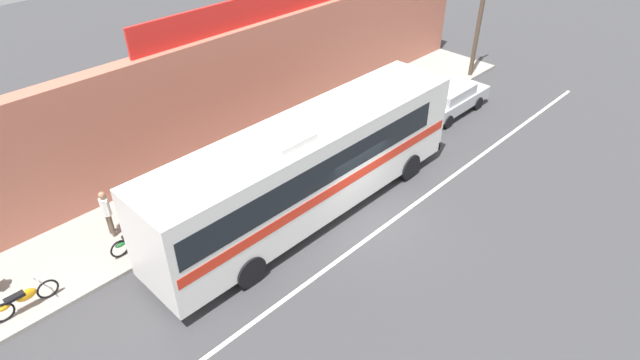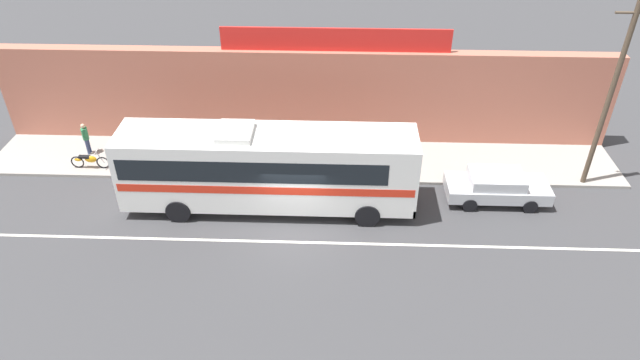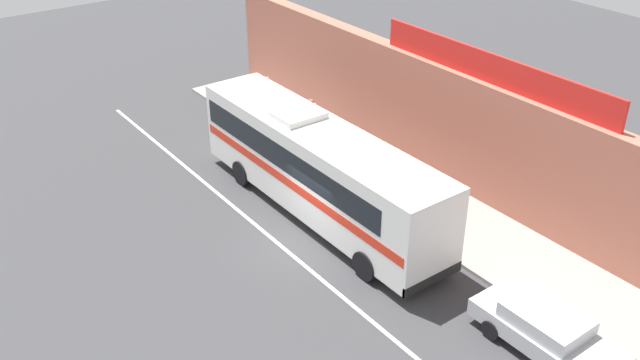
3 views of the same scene
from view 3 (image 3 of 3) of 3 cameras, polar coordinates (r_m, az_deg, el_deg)
name	(u,v)px [view 3 (image 3 of 3)]	position (r m, az deg, el deg)	size (l,w,h in m)	color
ground_plane	(303,241)	(25.01, -1.42, -5.03)	(70.00, 70.00, 0.00)	#3A3A3D
sidewalk_slab	(409,195)	(27.80, 7.34, -1.22)	(30.00, 3.60, 0.14)	gray
storefront_facade	(453,128)	(28.11, 10.85, 4.22)	(30.00, 0.70, 4.80)	#B26651
storefront_billboard	(491,68)	(26.09, 13.87, 8.89)	(10.74, 0.12, 1.10)	red
road_center_stripe	(284,249)	(24.64, -2.94, -5.65)	(30.00, 0.14, 0.01)	silver
intercity_bus	(317,165)	(25.57, -0.24, 1.26)	(12.24, 2.62, 3.78)	white
parked_car	(546,330)	(21.20, 18.08, -11.66)	(4.40, 1.87, 1.37)	#B7BABF
motorcycle_black	(251,109)	(33.98, -5.66, 5.80)	(1.84, 0.56, 0.94)	black
motorcycle_purple	(295,134)	(31.30, -2.09, 3.76)	(1.96, 0.56, 0.94)	black
pedestrian_far_right	(268,90)	(34.84, -4.33, 7.40)	(0.30, 0.48, 1.63)	navy
pedestrian_near_shop	(311,114)	(31.89, -0.71, 5.46)	(0.30, 0.48, 1.74)	brown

